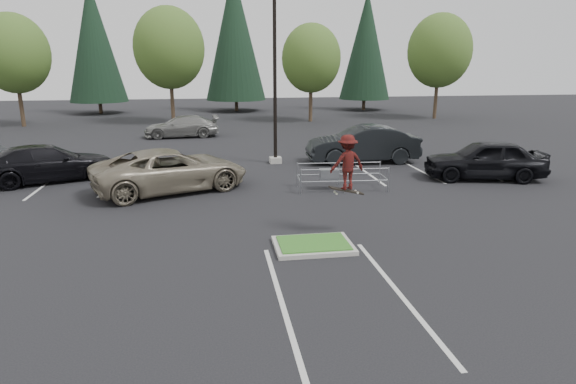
{
  "coord_description": "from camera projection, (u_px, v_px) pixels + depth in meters",
  "views": [
    {
      "loc": [
        -2.7,
        -12.49,
        5.07
      ],
      "look_at": [
        -0.49,
        1.5,
        1.25
      ],
      "focal_mm": 30.0,
      "sensor_mm": 36.0,
      "label": 1
    }
  ],
  "objects": [
    {
      "name": "cart_corral",
      "position": [
        332.0,
        174.0,
        19.74
      ],
      "size": [
        3.68,
        1.52,
        1.02
      ],
      "rotation": [
        0.0,
        0.0,
        -0.06
      ],
      "color": "#92949A",
      "rests_on": "ground"
    },
    {
      "name": "car_r_charc",
      "position": [
        363.0,
        144.0,
        25.12
      ],
      "size": [
        5.85,
        2.24,
        1.9
      ],
      "primitive_type": "imported",
      "rotation": [
        0.0,
        0.0,
        4.67
      ],
      "color": "black",
      "rests_on": "ground"
    },
    {
      "name": "skateboarder",
      "position": [
        347.0,
        163.0,
        14.2
      ],
      "size": [
        1.15,
        0.79,
        1.83
      ],
      "rotation": [
        0.0,
        0.0,
        3.33
      ],
      "color": "black",
      "rests_on": "ground"
    },
    {
      "name": "decid_c",
      "position": [
        311.0,
        60.0,
        41.63
      ],
      "size": [
        5.12,
        5.12,
        8.38
      ],
      "color": "#38281C",
      "rests_on": "ground"
    },
    {
      "name": "stall_lines",
      "position": [
        249.0,
        194.0,
        19.18
      ],
      "size": [
        22.62,
        17.6,
        0.01
      ],
      "color": "silver",
      "rests_on": "ground"
    },
    {
      "name": "conif_c",
      "position": [
        366.0,
        46.0,
        51.64
      ],
      "size": [
        5.5,
        5.5,
        12.5
      ],
      "color": "#38281C",
      "rests_on": "ground"
    },
    {
      "name": "conif_a",
      "position": [
        94.0,
        42.0,
        47.84
      ],
      "size": [
        5.72,
        5.72,
        13.0
      ],
      "color": "#38281C",
      "rests_on": "ground"
    },
    {
      "name": "car_l_black",
      "position": [
        45.0,
        163.0,
        21.07
      ],
      "size": [
        6.01,
        4.28,
        1.61
      ],
      "primitive_type": "imported",
      "rotation": [
        0.0,
        0.0,
        1.98
      ],
      "color": "black",
      "rests_on": "ground"
    },
    {
      "name": "decid_a",
      "position": [
        14.0,
        56.0,
        38.12
      ],
      "size": [
        5.44,
        5.44,
        8.91
      ],
      "color": "#38281C",
      "rests_on": "ground"
    },
    {
      "name": "car_far_silver",
      "position": [
        182.0,
        126.0,
        33.71
      ],
      "size": [
        5.26,
        2.43,
        1.49
      ],
      "primitive_type": "imported",
      "rotation": [
        0.0,
        0.0,
        4.78
      ],
      "color": "gray",
      "rests_on": "ground"
    },
    {
      "name": "car_l_tan",
      "position": [
        169.0,
        170.0,
        19.42
      ],
      "size": [
        6.81,
        4.95,
        1.72
      ],
      "primitive_type": "imported",
      "rotation": [
        0.0,
        0.0,
        1.95
      ],
      "color": "gray",
      "rests_on": "ground"
    },
    {
      "name": "conif_b",
      "position": [
        235.0,
        35.0,
        50.23
      ],
      "size": [
        6.38,
        6.38,
        14.5
      ],
      "color": "#38281C",
      "rests_on": "ground"
    },
    {
      "name": "grass_median",
      "position": [
        313.0,
        245.0,
        13.62
      ],
      "size": [
        2.2,
        1.6,
        0.16
      ],
      "color": "#A39F98",
      "rests_on": "ground"
    },
    {
      "name": "light_pole",
      "position": [
        275.0,
        73.0,
        23.98
      ],
      "size": [
        0.7,
        0.6,
        10.12
      ],
      "color": "#A39F98",
      "rests_on": "ground"
    },
    {
      "name": "decid_d",
      "position": [
        439.0,
        53.0,
        43.74
      ],
      "size": [
        5.76,
        5.76,
        9.43
      ],
      "color": "#38281C",
      "rests_on": "ground"
    },
    {
      "name": "decid_b",
      "position": [
        169.0,
        51.0,
        40.29
      ],
      "size": [
        5.89,
        5.89,
        9.64
      ],
      "color": "#38281C",
      "rests_on": "ground"
    },
    {
      "name": "ground",
      "position": [
        313.0,
        247.0,
        13.64
      ],
      "size": [
        120.0,
        120.0,
        0.0
      ],
      "primitive_type": "plane",
      "color": "black",
      "rests_on": "ground"
    },
    {
      "name": "car_r_black",
      "position": [
        486.0,
        159.0,
        21.49
      ],
      "size": [
        5.52,
        3.17,
        1.77
      ],
      "primitive_type": "imported",
      "rotation": [
        0.0,
        0.0,
        4.49
      ],
      "color": "black",
      "rests_on": "ground"
    }
  ]
}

